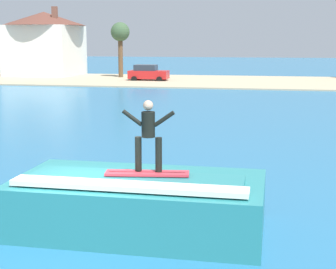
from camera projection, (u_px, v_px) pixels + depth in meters
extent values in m
plane|color=#256691|center=(84.00, 237.00, 12.52)|extent=(260.00, 260.00, 0.00)
cube|color=teal|center=(139.00, 204.00, 12.93)|extent=(6.03, 3.16, 1.29)
cube|color=teal|center=(134.00, 180.00, 12.42)|extent=(5.13, 1.42, 0.14)
cube|color=white|center=(127.00, 186.00, 11.80)|extent=(5.43, 0.57, 0.12)
cube|color=#D8333F|center=(147.00, 173.00, 12.58)|extent=(2.04, 0.74, 0.06)
cube|color=black|center=(147.00, 172.00, 12.58)|extent=(1.82, 0.30, 0.01)
cylinder|color=black|center=(138.00, 154.00, 12.62)|extent=(0.16, 0.16, 0.83)
cylinder|color=black|center=(159.00, 155.00, 12.52)|extent=(0.16, 0.16, 0.83)
cylinder|color=black|center=(148.00, 124.00, 12.44)|extent=(0.32, 0.32, 0.61)
sphere|color=tan|center=(148.00, 105.00, 12.36)|extent=(0.24, 0.24, 0.24)
cylinder|color=black|center=(132.00, 118.00, 12.49)|extent=(0.51, 0.10, 0.40)
cylinder|color=black|center=(164.00, 119.00, 12.34)|extent=(0.51, 0.10, 0.40)
cube|color=tan|center=(234.00, 82.00, 58.10)|extent=(120.00, 17.54, 0.14)
cube|color=red|center=(149.00, 75.00, 58.92)|extent=(4.38, 1.93, 0.90)
cube|color=#262D38|center=(146.00, 68.00, 58.84)|extent=(2.41, 1.74, 0.64)
cylinder|color=black|center=(163.00, 78.00, 59.70)|extent=(0.64, 0.22, 0.64)
cylinder|color=black|center=(159.00, 79.00, 57.74)|extent=(0.64, 0.22, 0.64)
cylinder|color=black|center=(139.00, 78.00, 60.25)|extent=(0.64, 0.22, 0.64)
cylinder|color=black|center=(134.00, 79.00, 58.29)|extent=(0.64, 0.22, 0.64)
cube|color=silver|center=(45.00, 51.00, 67.17)|extent=(8.12, 8.45, 6.37)
cone|color=brown|center=(44.00, 19.00, 66.46)|extent=(10.47, 10.47, 1.70)
cube|color=brown|center=(55.00, 14.00, 64.75)|extent=(0.60, 0.60, 1.80)
cylinder|color=brown|center=(121.00, 58.00, 63.54)|extent=(0.55, 0.55, 4.87)
sphere|color=#375234|center=(120.00, 32.00, 62.99)|extent=(2.26, 2.26, 2.26)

